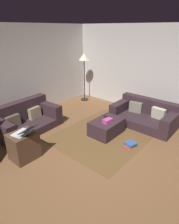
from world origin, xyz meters
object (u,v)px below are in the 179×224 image
tv_remote (107,117)px  laptop (24,132)px  gift_box (108,121)px  corner_lamp (84,60)px  side_table (24,146)px  couch_right (145,115)px  book_stack (130,144)px  ottoman (107,127)px  couch_left (25,120)px

tv_remote → laptop: (-2.05, 0.50, 0.25)m
gift_box → corner_lamp: size_ratio=0.14×
side_table → corner_lamp: corner_lamp is taller
couch_right → tv_remote: bearing=58.6°
laptop → book_stack: bearing=-37.7°
ottoman → book_stack: bearing=-98.7°
gift_box → side_table: bearing=157.0°
ottoman → couch_left: bearing=124.3°
gift_box → corner_lamp: 2.89m
book_stack → laptop: bearing=142.3°
ottoman → gift_box: (-0.09, -0.08, 0.23)m
couch_right → gift_box: (-1.23, 0.40, 0.16)m
gift_box → corner_lamp: (1.60, 2.18, 1.03)m
tv_remote → ottoman: bearing=-141.4°
gift_box → tv_remote: bearing=40.1°
gift_box → side_table: size_ratio=0.41×
ottoman → book_stack: (-0.12, -0.75, -0.14)m
couch_right → gift_box: size_ratio=7.26×
couch_right → gift_box: bearing=72.1°
side_table → couch_right: bearing=-21.0°
couch_right → corner_lamp: bearing=-7.9°
tv_remote → book_stack: size_ratio=0.51×
gift_box → book_stack: 0.76m
couch_left → gift_box: bearing=118.0°
couch_right → tv_remote: 1.17m
gift_box → side_table: 1.98m
book_stack → couch_right: bearing=11.9°
laptop → gift_box: bearing=-21.3°
couch_left → side_table: size_ratio=2.98×
side_table → laptop: bearing=-76.7°
couch_left → tv_remote: bearing=126.6°
couch_left → book_stack: 2.73m
couch_left → gift_box: 2.14m
laptop → corner_lamp: (3.40, 1.48, 0.81)m
couch_left → laptop: size_ratio=3.42×
book_stack → corner_lamp: 3.56m
laptop → corner_lamp: size_ratio=0.29×
tv_remote → laptop: 2.12m
ottoman → laptop: size_ratio=1.70×
ottoman → laptop: 2.04m
couch_left → tv_remote: (1.35, -1.63, 0.10)m
couch_left → couch_right: 3.23m
corner_lamp → book_stack: bearing=-119.7°
corner_lamp → laptop: bearing=-156.5°
couch_right → tv_remote: (-0.99, 0.61, 0.12)m
book_stack → gift_box: bearing=87.6°
gift_box → book_stack: size_ratio=0.74×
couch_right → book_stack: (-1.26, -0.27, -0.21)m
side_table → book_stack: 2.31m
ottoman → tv_remote: bearing=38.3°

